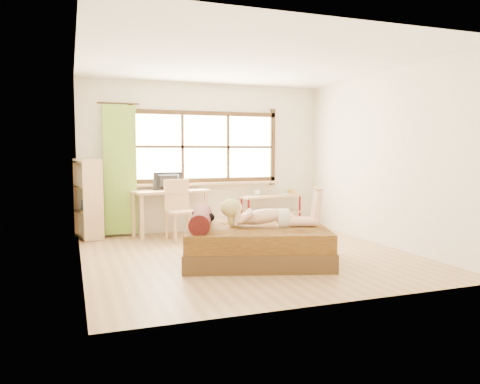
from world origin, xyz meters
name	(u,v)px	position (x,y,z in m)	size (l,w,h in m)	color
floor	(249,255)	(0.00, 0.00, 0.00)	(4.50, 4.50, 0.00)	#9E754C
ceiling	(249,61)	(0.00, 0.00, 2.70)	(4.50, 4.50, 0.00)	white
wall_back	(205,158)	(0.00, 2.25, 1.35)	(4.50, 4.50, 0.00)	silver
wall_front	(335,164)	(0.00, -2.25, 1.35)	(4.50, 4.50, 0.00)	silver
wall_left	(79,161)	(-2.25, 0.00, 1.35)	(4.50, 4.50, 0.00)	silver
wall_right	(384,159)	(2.25, 0.00, 1.35)	(4.50, 4.50, 0.00)	silver
window	(206,149)	(0.00, 2.22, 1.51)	(2.80, 0.16, 1.46)	#FFEDBF
curtain	(120,170)	(-1.55, 2.13, 1.15)	(0.55, 0.10, 2.20)	#5C8724
bed	(252,242)	(-0.08, -0.34, 0.25)	(2.23, 1.99, 0.71)	#372510
woman	(268,206)	(0.11, -0.40, 0.75)	(1.31, 0.37, 0.56)	beige
kitten	(202,220)	(-0.76, -0.25, 0.58)	(0.28, 0.11, 0.22)	black
desk	(170,196)	(-0.73, 1.95, 0.69)	(1.36, 0.80, 0.80)	tan
monitor	(169,181)	(-0.73, 2.00, 0.95)	(0.53, 0.07, 0.31)	black
chair	(179,206)	(-0.65, 1.59, 0.56)	(0.52, 0.52, 1.00)	tan
pipe_shelf	(272,204)	(1.27, 2.07, 0.47)	(1.31, 0.53, 0.72)	tan
cup	(257,193)	(0.95, 2.07, 0.69)	(0.13, 0.13, 0.10)	gray
book	(281,194)	(1.45, 2.07, 0.65)	(0.18, 0.25, 0.02)	gray
bookshelf	(88,199)	(-2.08, 2.08, 0.68)	(0.46, 0.64, 1.33)	tan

